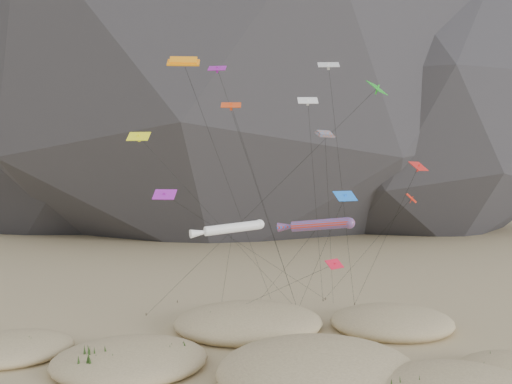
# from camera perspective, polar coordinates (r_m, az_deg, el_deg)

# --- Properties ---
(dunes) EXTENTS (50.63, 36.65, 3.99)m
(dunes) POSITION_cam_1_polar(r_m,az_deg,el_deg) (40.88, 0.96, -19.51)
(dunes) COLOR #CCB789
(dunes) RESTS_ON ground
(dune_grass) EXTENTS (40.31, 27.60, 1.47)m
(dune_grass) POSITION_cam_1_polar(r_m,az_deg,el_deg) (39.85, 0.70, -19.90)
(dune_grass) COLOR black
(dune_grass) RESTS_ON ground
(kite_stakes) EXTENTS (24.35, 5.63, 0.30)m
(kite_stakes) POSITION_cam_1_polar(r_m,az_deg,el_deg) (60.12, 0.72, -12.89)
(kite_stakes) COLOR #3F2D1E
(kite_stakes) RESTS_ON ground
(rainbow_tube_kite) EXTENTS (6.93, 16.84, 11.78)m
(rainbow_tube_kite) POSITION_cam_1_polar(r_m,az_deg,el_deg) (46.93, 7.03, -3.75)
(rainbow_tube_kite) COLOR red
(rainbow_tube_kite) RESTS_ON ground
(white_tube_kite) EXTENTS (6.57, 17.85, 11.73)m
(white_tube_kite) POSITION_cam_1_polar(r_m,az_deg,el_deg) (42.85, -3.01, -4.19)
(white_tube_kite) COLOR white
(white_tube_kite) RESTS_ON ground
(orange_parafoil) EXTENTS (11.57, 17.25, 26.01)m
(orange_parafoil) POSITION_cam_1_polar(r_m,az_deg,el_deg) (45.25, -8.13, 14.12)
(orange_parafoil) COLOR orange
(orange_parafoil) RESTS_ON ground
(multi_parafoil) EXTENTS (5.57, 14.06, 19.78)m
(multi_parafoil) POSITION_cam_1_polar(r_m,az_deg,el_deg) (46.96, 7.92, 6.12)
(multi_parafoil) COLOR #E15117
(multi_parafoil) RESTS_ON ground
(delta_kites) EXTENTS (27.40, 21.80, 27.14)m
(delta_kites) POSITION_cam_1_polar(r_m,az_deg,el_deg) (46.58, 6.07, 5.23)
(delta_kites) COLOR #E04315
(delta_kites) RESTS_ON ground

